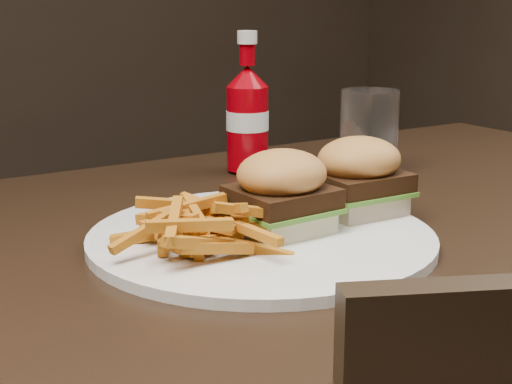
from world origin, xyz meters
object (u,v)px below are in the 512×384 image
dining_table (339,242)px  ketchup_bottle (247,128)px  tumbler (369,135)px  plate (261,239)px

dining_table → ketchup_bottle: ketchup_bottle is taller
ketchup_bottle → tumbler: bearing=-41.2°
dining_table → tumbler: size_ratio=10.03×
dining_table → ketchup_bottle: (0.05, 0.26, 0.08)m
tumbler → ketchup_bottle: bearing=138.8°
plate → tumbler: 0.33m
plate → ketchup_bottle: (0.15, 0.27, 0.06)m
dining_table → plate: 0.11m
dining_table → tumbler: (0.17, 0.16, 0.08)m
dining_table → plate: plate is taller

